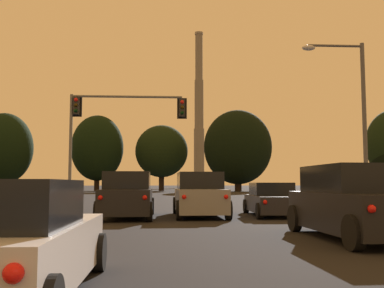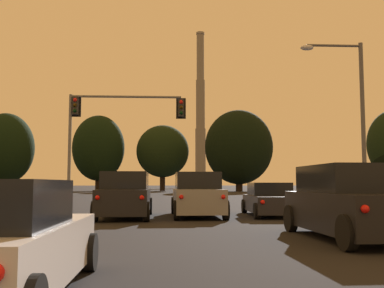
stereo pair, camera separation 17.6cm
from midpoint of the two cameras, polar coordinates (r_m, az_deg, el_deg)
suv_center_lane_front at (r=19.14m, az=0.92°, el=-6.51°), size 2.17×4.93×1.86m
suv_left_lane_front at (r=18.62m, az=-8.19°, el=-6.50°), size 2.16×4.93×1.86m
suv_right_lane_second at (r=12.07m, az=19.77°, el=-7.08°), size 2.24×4.95×1.86m
sedan_right_lane_front at (r=19.89m, az=10.12°, el=-7.04°), size 2.16×4.77×1.43m
traffic_light_overhead_left at (r=26.75m, az=-10.34°, el=3.01°), size 6.96×0.50×6.59m
street_lamp at (r=22.78m, az=19.94°, el=4.44°), size 3.05×0.36×8.15m
smokestack at (r=143.74m, az=1.12°, el=2.33°), size 5.29×5.29×50.47m
treeline_center_left at (r=84.29m, az=-11.73°, el=-0.51°), size 9.53×8.58×13.92m
treeline_right_mid at (r=80.65m, az=6.03°, el=-0.39°), size 12.16×10.94×14.54m
treeline_left_mid at (r=81.60m, az=-22.57°, el=-0.53°), size 9.51×8.56×13.23m
treeline_far_right at (r=84.20m, az=-3.69°, el=-0.93°), size 9.83×8.84×12.30m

